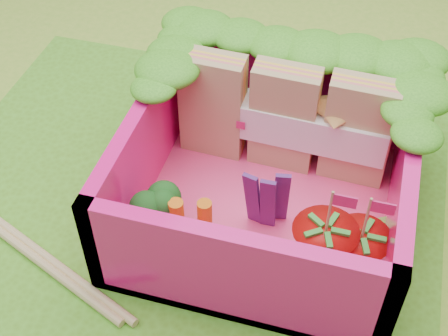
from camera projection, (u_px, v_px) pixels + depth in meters
The scene contains 12 objects.
ground at pixel (174, 220), 3.13m from camera, with size 14.00×14.00×0.00m, color #7DB031.
placemat at pixel (174, 218), 3.12m from camera, with size 2.60×2.60×0.03m, color #569E23.
bento_floor at pixel (265, 208), 3.11m from camera, with size 1.30×1.30×0.05m, color #FF4183.
bento_box at pixel (268, 173), 2.93m from camera, with size 1.30×1.30×0.55m.
lettuce_ruffle at pixel (293, 58), 3.02m from camera, with size 1.43×0.83×0.11m.
sandwich_stack at pixel (285, 118), 3.12m from camera, with size 1.07×0.21×0.58m.
broccoli at pixel (155, 211), 2.81m from camera, with size 0.33×0.33×0.27m.
carrot_sticks at pixel (190, 222), 2.85m from camera, with size 0.18×0.13×0.28m.
purple_wedges at pixel (267, 200), 2.86m from camera, with size 0.20×0.08×0.38m.
strawberry_left at pixel (322, 251), 2.71m from camera, with size 0.29×0.29×0.53m.
strawberry_right at pixel (357, 255), 2.71m from camera, with size 0.26×0.26×0.50m.
snap_peas at pixel (339, 254), 2.85m from camera, with size 0.61×0.57×0.05m.
Camera 1 is at (0.79, -1.87, 2.41)m, focal length 50.00 mm.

